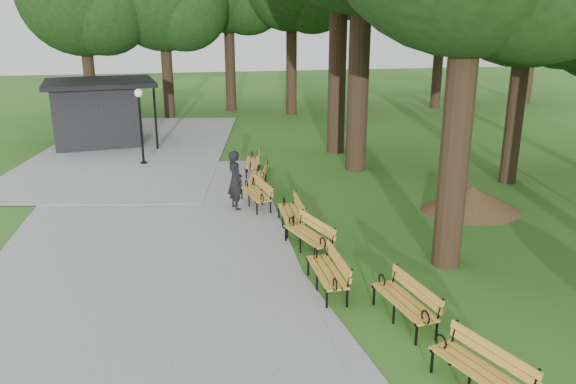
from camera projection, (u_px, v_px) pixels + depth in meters
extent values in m
plane|color=#2B641C|center=(308.00, 270.00, 13.81)|extent=(100.00, 100.00, 0.00)
cube|color=gray|center=(143.00, 236.00, 15.87)|extent=(12.00, 38.00, 0.06)
imported|color=black|center=(235.00, 180.00, 17.84)|extent=(0.64, 0.80, 1.90)
cylinder|color=black|center=(141.00, 131.00, 23.09)|extent=(0.10, 0.10, 2.81)
sphere|color=white|center=(138.00, 93.00, 22.64)|extent=(0.32, 0.32, 0.32)
cone|color=#47301C|center=(472.00, 199.00, 17.84)|extent=(2.65, 2.65, 0.80)
cylinder|color=black|center=(459.00, 109.00, 13.03)|extent=(0.70, 0.70, 7.66)
cylinder|color=black|center=(518.00, 89.00, 20.04)|extent=(0.60, 0.60, 6.78)
cylinder|color=black|center=(359.00, 58.00, 21.48)|extent=(0.80, 0.80, 8.66)
cylinder|color=black|center=(338.00, 52.00, 24.34)|extent=(0.76, 0.76, 8.72)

